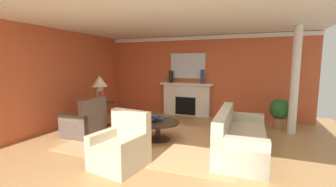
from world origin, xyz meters
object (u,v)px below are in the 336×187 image
at_px(mantel_mirror, 188,66).
at_px(armchair_near_window, 85,124).
at_px(fireplace, 186,100).
at_px(vase_on_side_table, 102,97).
at_px(coffee_table, 158,126).
at_px(vase_mantel_left, 171,77).
at_px(armchair_facing_fireplace, 121,149).
at_px(sofa, 239,138).
at_px(side_table, 101,113).
at_px(vase_mantel_right, 202,77).
at_px(potted_plant, 280,111).
at_px(table_lamp, 100,84).

relative_size(mantel_mirror, armchair_near_window, 1.28).
xyz_separation_m(fireplace, vase_on_side_table, (-1.71, -2.36, 0.33)).
height_order(coffee_table, vase_mantel_left, vase_mantel_left).
bearing_deg(armchair_facing_fireplace, mantel_mirror, 90.47).
height_order(mantel_mirror, armchair_facing_fireplace, mantel_mirror).
height_order(mantel_mirror, vase_on_side_table, mantel_mirror).
distance_m(fireplace, mantel_mirror, 1.18).
relative_size(mantel_mirror, sofa, 0.58).
xyz_separation_m(side_table, vase_on_side_table, (0.15, -0.12, 0.47)).
distance_m(coffee_table, vase_mantel_right, 2.89).
xyz_separation_m(sofa, side_table, (-3.78, 0.60, 0.10)).
bearing_deg(fireplace, coffee_table, -87.93).
bearing_deg(sofa, armchair_facing_fireplace, -144.37).
xyz_separation_m(coffee_table, potted_plant, (2.76, 2.04, 0.16)).
distance_m(table_lamp, vase_mantel_right, 3.26).
relative_size(sofa, armchair_facing_fireplace, 2.22).
height_order(armchair_facing_fireplace, vase_on_side_table, vase_on_side_table).
xyz_separation_m(armchair_near_window, coffee_table, (1.81, 0.35, 0.03)).
distance_m(vase_on_side_table, vase_mantel_right, 3.27).
height_order(armchair_facing_fireplace, side_table, armchair_facing_fireplace).
height_order(vase_mantel_right, vase_mantel_left, vase_mantel_right).
xyz_separation_m(fireplace, potted_plant, (2.86, -0.68, -0.04)).
height_order(sofa, vase_mantel_left, vase_mantel_left).
bearing_deg(armchair_near_window, vase_on_side_table, 89.70).
xyz_separation_m(sofa, potted_plant, (0.93, 2.17, 0.19)).
height_order(sofa, armchair_facing_fireplace, armchair_facing_fireplace).
bearing_deg(coffee_table, mantel_mirror, 91.98).
distance_m(sofa, vase_on_side_table, 3.71).
distance_m(mantel_mirror, armchair_facing_fireplace, 4.54).
height_order(coffee_table, table_lamp, table_lamp).
bearing_deg(vase_mantel_right, mantel_mirror, 162.82).
bearing_deg(coffee_table, armchair_facing_fireplace, -92.45).
height_order(mantel_mirror, vase_mantel_left, mantel_mirror).
height_order(vase_on_side_table, vase_mantel_left, vase_mantel_left).
distance_m(armchair_near_window, vase_mantel_right, 3.92).
distance_m(armchair_near_window, potted_plant, 5.16).
bearing_deg(fireplace, vase_mantel_right, -5.11).
distance_m(fireplace, side_table, 2.92).
bearing_deg(sofa, vase_on_side_table, 172.43).
height_order(side_table, vase_mantel_right, vase_mantel_right).
bearing_deg(vase_mantel_right, sofa, -63.89).
height_order(sofa, potted_plant, sofa).
distance_m(vase_mantel_left, potted_plant, 3.56).
distance_m(side_table, vase_mantel_right, 3.40).
xyz_separation_m(mantel_mirror, side_table, (-1.86, -2.36, -1.30)).
relative_size(armchair_near_window, table_lamp, 1.27).
bearing_deg(table_lamp, potted_plant, 18.36).
relative_size(fireplace, vase_mantel_right, 3.87).
height_order(sofa, armchair_near_window, armchair_near_window).
bearing_deg(armchair_near_window, vase_mantel_right, 53.13).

